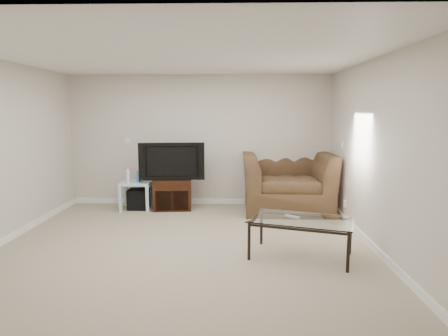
{
  "coord_description": "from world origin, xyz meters",
  "views": [
    {
      "loc": [
        0.66,
        -5.18,
        1.82
      ],
      "look_at": [
        0.5,
        1.2,
        0.9
      ],
      "focal_mm": 32.0,
      "sensor_mm": 36.0,
      "label": 1
    }
  ],
  "objects_px": {
    "side_table": "(137,195)",
    "subwoofer": "(139,199)",
    "tv_stand": "(173,194)",
    "recliner": "(287,172)",
    "television": "(172,161)",
    "coffee_table": "(301,238)"
  },
  "relations": [
    {
      "from": "side_table",
      "to": "coffee_table",
      "type": "distance_m",
      "value": 3.58
    },
    {
      "from": "television",
      "to": "coffee_table",
      "type": "relative_size",
      "value": 0.88
    },
    {
      "from": "tv_stand",
      "to": "recliner",
      "type": "relative_size",
      "value": 0.42
    },
    {
      "from": "coffee_table",
      "to": "subwoofer",
      "type": "bearing_deg",
      "value": 137.12
    },
    {
      "from": "subwoofer",
      "to": "recliner",
      "type": "relative_size",
      "value": 0.23
    },
    {
      "from": "recliner",
      "to": "coffee_table",
      "type": "bearing_deg",
      "value": -92.63
    },
    {
      "from": "tv_stand",
      "to": "recliner",
      "type": "bearing_deg",
      "value": -5.66
    },
    {
      "from": "side_table",
      "to": "subwoofer",
      "type": "height_order",
      "value": "side_table"
    },
    {
      "from": "side_table",
      "to": "subwoofer",
      "type": "distance_m",
      "value": 0.09
    },
    {
      "from": "recliner",
      "to": "television",
      "type": "bearing_deg",
      "value": -178.75
    },
    {
      "from": "subwoofer",
      "to": "coffee_table",
      "type": "height_order",
      "value": "coffee_table"
    },
    {
      "from": "tv_stand",
      "to": "television",
      "type": "relative_size",
      "value": 0.63
    },
    {
      "from": "tv_stand",
      "to": "subwoofer",
      "type": "relative_size",
      "value": 1.86
    },
    {
      "from": "television",
      "to": "recliner",
      "type": "relative_size",
      "value": 0.68
    },
    {
      "from": "tv_stand",
      "to": "television",
      "type": "distance_m",
      "value": 0.63
    },
    {
      "from": "tv_stand",
      "to": "side_table",
      "type": "bearing_deg",
      "value": 175.36
    },
    {
      "from": "tv_stand",
      "to": "television",
      "type": "height_order",
      "value": "television"
    },
    {
      "from": "recliner",
      "to": "coffee_table",
      "type": "distance_m",
      "value": 2.46
    },
    {
      "from": "recliner",
      "to": "tv_stand",
      "type": "bearing_deg",
      "value": -179.52
    },
    {
      "from": "tv_stand",
      "to": "side_table",
      "type": "height_order",
      "value": "tv_stand"
    },
    {
      "from": "side_table",
      "to": "coffee_table",
      "type": "relative_size",
      "value": 0.43
    },
    {
      "from": "side_table",
      "to": "recliner",
      "type": "bearing_deg",
      "value": 0.0
    }
  ]
}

